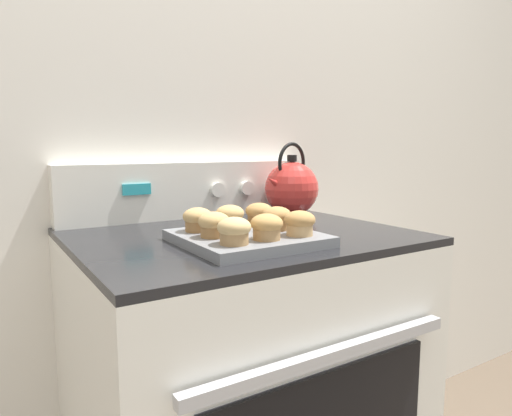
# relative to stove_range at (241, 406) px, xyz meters

# --- Properties ---
(wall_back) EXTENTS (8.00, 0.05, 2.40)m
(wall_back) POSITION_rel_stove_range_xyz_m (0.00, 0.34, 0.75)
(wall_back) COLOR white
(wall_back) RESTS_ON ground_plane
(stove_range) EXTENTS (0.77, 0.66, 0.91)m
(stove_range) POSITION_rel_stove_range_xyz_m (0.00, 0.00, 0.00)
(stove_range) COLOR white
(stove_range) RESTS_ON ground_plane
(control_panel) EXTENTS (0.76, 0.07, 0.16)m
(control_panel) POSITION_rel_stove_range_xyz_m (0.00, 0.29, 0.53)
(control_panel) COLOR white
(control_panel) RESTS_ON stove_range
(muffin_pan) EXTENTS (0.28, 0.28, 0.02)m
(muffin_pan) POSITION_rel_stove_range_xyz_m (-0.05, -0.11, 0.46)
(muffin_pan) COLOR slate
(muffin_pan) RESTS_ON stove_range
(muffin_r0_c0) EXTENTS (0.07, 0.07, 0.05)m
(muffin_r0_c0) POSITION_rel_stove_range_xyz_m (-0.13, -0.19, 0.50)
(muffin_r0_c0) COLOR #A37A4C
(muffin_r0_c0) RESTS_ON muffin_pan
(muffin_r0_c1) EXTENTS (0.07, 0.07, 0.05)m
(muffin_r0_c1) POSITION_rel_stove_range_xyz_m (-0.05, -0.19, 0.50)
(muffin_r0_c1) COLOR #A37A4C
(muffin_r0_c1) RESTS_ON muffin_pan
(muffin_r0_c2) EXTENTS (0.07, 0.07, 0.05)m
(muffin_r0_c2) POSITION_rel_stove_range_xyz_m (0.03, -0.19, 0.50)
(muffin_r0_c2) COLOR tan
(muffin_r0_c2) RESTS_ON muffin_pan
(muffin_r1_c0) EXTENTS (0.07, 0.07, 0.05)m
(muffin_r1_c0) POSITION_rel_stove_range_xyz_m (-0.13, -0.11, 0.50)
(muffin_r1_c0) COLOR olive
(muffin_r1_c0) RESTS_ON muffin_pan
(muffin_r1_c2) EXTENTS (0.07, 0.07, 0.05)m
(muffin_r1_c2) POSITION_rel_stove_range_xyz_m (0.03, -0.11, 0.50)
(muffin_r1_c2) COLOR olive
(muffin_r1_c2) RESTS_ON muffin_pan
(muffin_r2_c0) EXTENTS (0.07, 0.07, 0.05)m
(muffin_r2_c0) POSITION_rel_stove_range_xyz_m (-0.13, -0.04, 0.50)
(muffin_r2_c0) COLOR olive
(muffin_r2_c0) RESTS_ON muffin_pan
(muffin_r2_c1) EXTENTS (0.07, 0.07, 0.05)m
(muffin_r2_c1) POSITION_rel_stove_range_xyz_m (-0.05, -0.03, 0.50)
(muffin_r2_c1) COLOR olive
(muffin_r2_c1) RESTS_ON muffin_pan
(muffin_r2_c2) EXTENTS (0.07, 0.07, 0.05)m
(muffin_r2_c2) POSITION_rel_stove_range_xyz_m (0.03, -0.03, 0.50)
(muffin_r2_c2) COLOR olive
(muffin_r2_c2) RESTS_ON muffin_pan
(tea_kettle) EXTENTS (0.20, 0.16, 0.22)m
(tea_kettle) POSITION_rel_stove_range_xyz_m (0.27, 0.16, 0.54)
(tea_kettle) COLOR red
(tea_kettle) RESTS_ON stove_range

